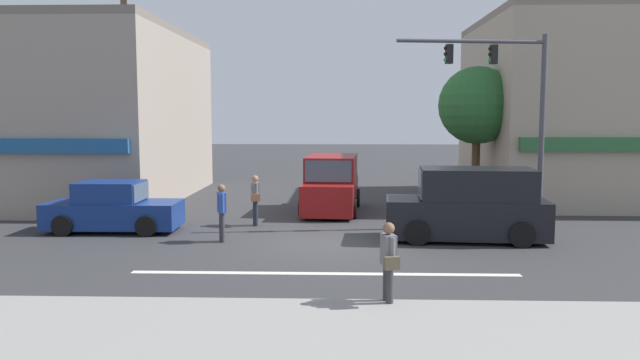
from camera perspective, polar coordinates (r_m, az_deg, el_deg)
name	(u,v)px	position (r m, az deg, el deg)	size (l,w,h in m)	color
ground_plane	(328,243)	(17.96, 0.71, -5.76)	(120.00, 120.00, 0.00)	#333335
lane_marking_stripe	(325,274)	(14.55, 0.42, -8.55)	(9.00, 0.24, 0.01)	silver
sidewalk_curb	(316,352)	(9.76, -0.37, -15.49)	(40.00, 5.00, 0.16)	gray
building_left_block	(38,115)	(30.04, -24.39, 5.45)	(12.80, 12.20, 7.31)	gray
building_right_corner	(636,109)	(30.27, 26.91, 5.81)	(13.28, 9.85, 7.80)	tan
street_tree	(477,106)	(25.58, 14.17, 6.59)	(3.07, 3.07, 5.56)	#4C3823
utility_pole_near_left	(127,97)	(22.90, -17.26, 7.30)	(1.40, 0.22, 8.27)	brown
traffic_light_mast	(514,98)	(20.99, 17.28, 7.14)	(4.86, 0.78, 6.20)	#47474C
van_crossing_rightbound	(469,206)	(18.67, 13.47, -2.33)	(4.72, 2.29, 2.11)	black
sedan_approaching_near	(113,209)	(20.63, -18.39, -2.52)	(4.11, 1.90, 1.58)	navy
van_waiting_far	(331,185)	(23.53, 1.05, -0.48)	(2.27, 4.71, 2.11)	maroon
pedestrian_foreground_with_bag	(389,261)	(11.76, 6.30, -7.34)	(0.34, 0.69, 1.67)	#333338
pedestrian_mid_crossing	(255,197)	(20.64, -5.93, -1.57)	(0.37, 0.69, 1.67)	#232838
pedestrian_far_side	(222,209)	(18.15, -8.98, -2.66)	(0.32, 0.55, 1.67)	#333338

